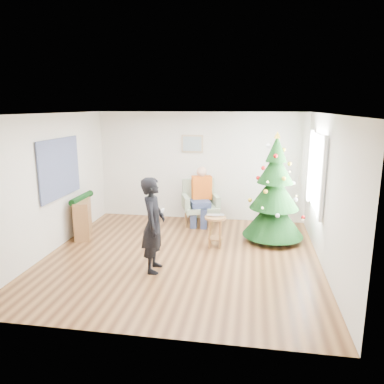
% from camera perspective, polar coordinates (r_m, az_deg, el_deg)
% --- Properties ---
extents(floor, '(5.00, 5.00, 0.00)m').
position_cam_1_polar(floor, '(7.05, -1.62, -9.81)').
color(floor, brown).
rests_on(floor, ground).
extents(ceiling, '(5.00, 5.00, 0.00)m').
position_cam_1_polar(ceiling, '(6.50, -1.76, 11.83)').
color(ceiling, white).
rests_on(ceiling, wall_back).
extents(wall_back, '(5.00, 0.00, 5.00)m').
position_cam_1_polar(wall_back, '(9.08, 1.32, 3.91)').
color(wall_back, silver).
rests_on(wall_back, floor).
extents(wall_front, '(5.00, 0.00, 5.00)m').
position_cam_1_polar(wall_front, '(4.32, -8.04, -6.48)').
color(wall_front, silver).
rests_on(wall_front, floor).
extents(wall_left, '(0.00, 5.00, 5.00)m').
position_cam_1_polar(wall_left, '(7.53, -20.70, 1.19)').
color(wall_left, silver).
rests_on(wall_left, floor).
extents(wall_right, '(0.00, 5.00, 5.00)m').
position_cam_1_polar(wall_right, '(6.66, 19.95, -0.21)').
color(wall_right, silver).
rests_on(wall_right, floor).
extents(window_panel, '(0.04, 1.30, 1.40)m').
position_cam_1_polar(window_panel, '(7.58, 18.51, 2.97)').
color(window_panel, white).
rests_on(window_panel, wall_right).
extents(curtains, '(0.05, 1.75, 1.50)m').
position_cam_1_polar(curtains, '(7.58, 18.29, 2.98)').
color(curtains, white).
rests_on(curtains, wall_right).
extents(christmas_tree, '(1.24, 1.24, 2.25)m').
position_cam_1_polar(christmas_tree, '(7.75, 12.46, -0.13)').
color(christmas_tree, '#3F2816').
rests_on(christmas_tree, floor).
extents(stool, '(0.42, 0.42, 0.62)m').
position_cam_1_polar(stool, '(7.41, 3.55, -6.03)').
color(stool, brown).
rests_on(stool, floor).
extents(laptop, '(0.37, 0.26, 0.03)m').
position_cam_1_polar(laptop, '(7.31, 3.58, -3.67)').
color(laptop, silver).
rests_on(laptop, stool).
extents(armchair, '(0.97, 0.95, 1.04)m').
position_cam_1_polar(armchair, '(8.84, 1.25, -2.40)').
color(armchair, gray).
rests_on(armchair, floor).
extents(seated_person, '(0.56, 0.72, 1.35)m').
position_cam_1_polar(seated_person, '(8.71, 1.35, -0.50)').
color(seated_person, navy).
rests_on(seated_person, armchair).
extents(standing_man, '(0.43, 0.61, 1.61)m').
position_cam_1_polar(standing_man, '(6.26, -5.91, -5.01)').
color(standing_man, black).
rests_on(standing_man, floor).
extents(game_controller, '(0.04, 0.13, 0.04)m').
position_cam_1_polar(game_controller, '(6.11, -4.48, -2.79)').
color(game_controller, white).
rests_on(game_controller, standing_man).
extents(console, '(0.64, 1.04, 0.80)m').
position_cam_1_polar(console, '(8.41, -16.30, -3.65)').
color(console, brown).
rests_on(console, floor).
extents(garland, '(0.14, 0.90, 0.14)m').
position_cam_1_polar(garland, '(8.30, -16.49, -0.87)').
color(garland, black).
rests_on(garland, console).
extents(tapestry, '(0.03, 1.50, 1.15)m').
position_cam_1_polar(tapestry, '(7.73, -19.50, 3.45)').
color(tapestry, black).
rests_on(tapestry, wall_left).
extents(framed_picture, '(0.52, 0.05, 0.42)m').
position_cam_1_polar(framed_picture, '(9.00, 0.03, 7.36)').
color(framed_picture, tan).
rests_on(framed_picture, wall_back).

